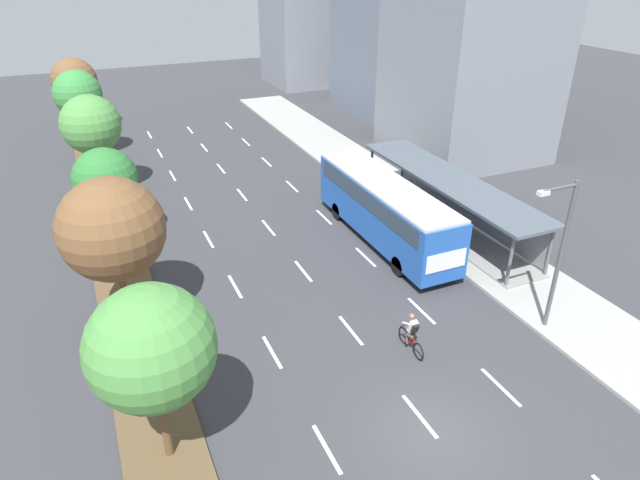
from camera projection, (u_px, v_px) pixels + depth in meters
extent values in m
plane|color=#38383D|center=(433.00, 433.00, 18.33)|extent=(140.00, 140.00, 0.00)
cube|color=brown|center=(111.00, 229.00, 31.51)|extent=(2.60, 52.00, 0.12)
cube|color=#9E9E99|center=(381.00, 182.00, 37.77)|extent=(4.50, 52.00, 0.15)
cube|color=white|center=(327.00, 449.00, 17.75)|extent=(0.14, 2.14, 0.01)
cube|color=white|center=(272.00, 352.00, 22.01)|extent=(0.14, 2.14, 0.01)
cube|color=white|center=(235.00, 286.00, 26.27)|extent=(0.14, 2.14, 0.01)
cube|color=white|center=(208.00, 239.00, 30.52)|extent=(0.14, 2.14, 0.01)
cube|color=white|center=(188.00, 204.00, 34.78)|extent=(0.14, 2.14, 0.01)
cube|color=white|center=(173.00, 176.00, 39.03)|extent=(0.14, 2.14, 0.01)
cube|color=white|center=(160.00, 153.00, 43.29)|extent=(0.14, 2.14, 0.01)
cube|color=white|center=(149.00, 135.00, 47.54)|extent=(0.14, 2.14, 0.01)
cube|color=white|center=(419.00, 416.00, 19.01)|extent=(0.14, 2.14, 0.01)
cube|color=white|center=(351.00, 330.00, 23.26)|extent=(0.14, 2.14, 0.01)
cube|color=white|center=(303.00, 271.00, 27.52)|extent=(0.14, 2.14, 0.01)
cube|color=white|center=(268.00, 228.00, 31.77)|extent=(0.14, 2.14, 0.01)
cube|color=white|center=(242.00, 195.00, 36.03)|extent=(0.14, 2.14, 0.01)
cube|color=white|center=(221.00, 169.00, 40.28)|extent=(0.14, 2.14, 0.01)
cube|color=white|center=(204.00, 147.00, 44.54)|extent=(0.14, 2.14, 0.01)
cube|color=white|center=(190.00, 130.00, 48.79)|extent=(0.14, 2.14, 0.01)
cube|color=white|center=(501.00, 387.00, 20.26)|extent=(0.14, 2.14, 0.01)
cube|color=white|center=(421.00, 311.00, 24.51)|extent=(0.14, 2.14, 0.01)
cube|color=white|center=(365.00, 257.00, 28.77)|extent=(0.14, 2.14, 0.01)
cube|color=white|center=(324.00, 217.00, 33.02)|extent=(0.14, 2.14, 0.01)
cube|color=white|center=(292.00, 186.00, 37.28)|extent=(0.14, 2.14, 0.01)
cube|color=white|center=(267.00, 162.00, 41.53)|extent=(0.14, 2.14, 0.01)
cube|color=white|center=(246.00, 142.00, 45.79)|extent=(0.14, 2.14, 0.01)
cube|color=white|center=(229.00, 125.00, 50.04)|extent=(0.14, 2.14, 0.01)
cube|color=gray|center=(444.00, 224.00, 31.74)|extent=(2.60, 13.75, 0.10)
cylinder|color=#56565B|center=(510.00, 261.00, 25.33)|extent=(0.16, 0.16, 2.60)
cylinder|color=#56565B|center=(372.00, 168.00, 36.05)|extent=(0.16, 0.16, 2.60)
cylinder|color=#56565B|center=(550.00, 251.00, 26.18)|extent=(0.16, 0.16, 2.60)
cylinder|color=#56565B|center=(403.00, 163.00, 36.89)|extent=(0.16, 0.16, 2.60)
cube|color=gray|center=(465.00, 199.00, 31.55)|extent=(0.10, 13.06, 2.34)
cube|color=#4C5660|center=(449.00, 180.00, 30.47)|extent=(2.90, 14.15, 0.16)
cube|color=#2356B2|center=(385.00, 210.00, 29.54)|extent=(2.50, 11.20, 2.80)
cube|color=#2D3D4C|center=(386.00, 195.00, 29.15)|extent=(2.54, 10.30, 0.90)
cube|color=#B7B7B7|center=(386.00, 184.00, 28.86)|extent=(2.45, 10.98, 0.12)
cube|color=#2D3D4C|center=(339.00, 169.00, 33.93)|extent=(2.25, 0.06, 1.54)
cube|color=white|center=(446.00, 261.00, 25.09)|extent=(2.12, 0.04, 0.90)
cylinder|color=black|center=(338.00, 211.00, 32.59)|extent=(0.30, 1.00, 1.00)
cylinder|color=black|center=(371.00, 205.00, 33.38)|extent=(0.30, 1.00, 1.00)
cylinder|color=black|center=(399.00, 266.00, 26.98)|extent=(0.30, 1.00, 1.00)
cylinder|color=black|center=(437.00, 257.00, 27.76)|extent=(0.30, 1.00, 1.00)
torus|color=black|center=(403.00, 335.00, 22.37)|extent=(0.06, 0.72, 0.72)
torus|color=black|center=(418.00, 351.00, 21.48)|extent=(0.06, 0.72, 0.72)
cylinder|color=maroon|center=(411.00, 338.00, 21.80)|extent=(0.05, 0.94, 0.05)
cylinder|color=maroon|center=(412.00, 343.00, 21.80)|extent=(0.05, 0.57, 0.42)
cylinder|color=maroon|center=(414.00, 340.00, 21.63)|extent=(0.04, 0.04, 0.40)
cube|color=black|center=(415.00, 336.00, 21.53)|extent=(0.12, 0.24, 0.06)
cylinder|color=black|center=(405.00, 325.00, 22.08)|extent=(0.46, 0.04, 0.04)
cube|color=silver|center=(413.00, 327.00, 21.53)|extent=(0.30, 0.36, 0.59)
cube|color=black|center=(415.00, 328.00, 21.39)|extent=(0.26, 0.26, 0.42)
sphere|color=#9E7051|center=(412.00, 316.00, 21.43)|extent=(0.20, 0.20, 0.20)
cylinder|color=brown|center=(410.00, 336.00, 21.65)|extent=(0.12, 0.42, 0.25)
cylinder|color=brown|center=(407.00, 339.00, 21.90)|extent=(0.10, 0.17, 0.41)
cylinder|color=brown|center=(415.00, 334.00, 21.73)|extent=(0.12, 0.42, 0.25)
cylinder|color=brown|center=(412.00, 337.00, 21.99)|extent=(0.10, 0.17, 0.41)
cylinder|color=silver|center=(406.00, 323.00, 21.62)|extent=(0.09, 0.47, 0.28)
cylinder|color=silver|center=(413.00, 321.00, 21.74)|extent=(0.09, 0.47, 0.28)
cylinder|color=brown|center=(164.00, 420.00, 16.83)|extent=(0.28, 0.28, 2.79)
sphere|color=#4C8E42|center=(151.00, 348.00, 15.53)|extent=(3.72, 3.72, 3.72)
cylinder|color=brown|center=(124.00, 293.00, 23.01)|extent=(0.28, 0.28, 2.81)
sphere|color=brown|center=(112.00, 229.00, 21.62)|extent=(4.19, 4.19, 4.19)
cylinder|color=brown|center=(114.00, 222.00, 29.51)|extent=(0.28, 0.28, 2.34)
sphere|color=#2D7533|center=(105.00, 180.00, 28.39)|extent=(3.31, 3.31, 3.31)
cylinder|color=brown|center=(99.00, 169.00, 35.62)|extent=(0.28, 0.28, 3.04)
sphere|color=#4C8E42|center=(91.00, 125.00, 34.26)|extent=(3.68, 3.68, 3.68)
cylinder|color=brown|center=(86.00, 134.00, 41.70)|extent=(0.28, 0.28, 3.38)
sphere|color=#38843D|center=(78.00, 94.00, 40.31)|extent=(3.46, 3.46, 3.46)
cylinder|color=brown|center=(81.00, 113.00, 48.13)|extent=(0.28, 0.28, 2.76)
sphere|color=brown|center=(74.00, 80.00, 46.83)|extent=(3.75, 3.75, 3.75)
cylinder|color=#4C4C51|center=(560.00, 257.00, 21.87)|extent=(0.18, 0.18, 6.50)
cylinder|color=#4C4C51|center=(561.00, 188.00, 20.14)|extent=(1.60, 0.12, 0.12)
cube|color=silver|center=(543.00, 193.00, 19.89)|extent=(0.44, 0.24, 0.16)
cube|color=gray|center=(478.00, 1.00, 38.37)|extent=(9.77, 10.18, 21.92)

